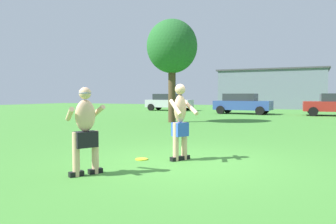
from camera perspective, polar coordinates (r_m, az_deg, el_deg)
ground_plane at (r=7.13m, az=3.50°, el=-8.83°), size 80.00×80.00×0.00m
player_with_cap at (r=6.07m, az=-14.39°, el=-2.59°), size 0.74×0.78×1.62m
player_in_blue at (r=7.20m, az=2.19°, el=-1.49°), size 0.69×0.79×1.71m
frisbee at (r=7.41m, az=-4.67°, el=-8.29°), size 0.29×0.29×0.03m
car_silver_mid_lot at (r=30.67m, az=0.14°, el=1.81°), size 4.39×2.21×1.58m
car_blue_far_end at (r=25.79m, az=12.95°, el=1.51°), size 4.40×2.24×1.58m
outbuilding_behind_lot at (r=38.66m, az=18.03°, el=3.87°), size 11.46×6.85×4.29m
tree_left_field at (r=17.54m, az=0.71°, el=11.34°), size 2.70×2.70×5.49m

